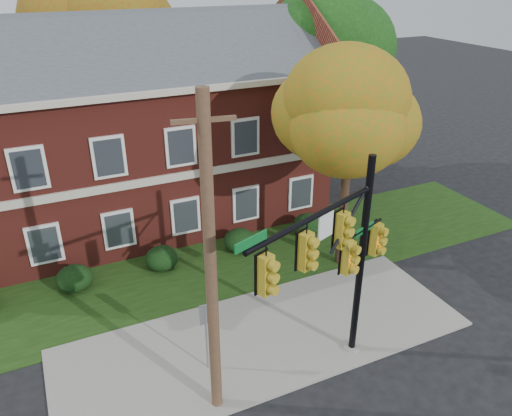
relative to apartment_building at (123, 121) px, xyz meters
name	(u,v)px	position (x,y,z in m)	size (l,w,h in m)	color
ground	(278,357)	(2.00, -11.95, -4.99)	(120.00, 120.00, 0.00)	black
sidewalk	(265,337)	(2.00, -10.95, -4.95)	(14.00, 5.00, 0.08)	gray
grass_strip	(213,266)	(2.00, -5.95, -4.97)	(30.00, 6.00, 0.04)	#193811
apartment_building	(123,121)	(0.00, 0.00, 0.00)	(18.80, 8.80, 9.74)	maroon
hedge_left	(74,278)	(-3.50, -5.25, -4.46)	(1.40, 1.26, 1.05)	black
hedge_center	(162,258)	(0.00, -5.25, -4.46)	(1.40, 1.26, 1.05)	black
hedge_right	(239,240)	(3.50, -5.25, -4.46)	(1.40, 1.26, 1.05)	black
hedge_far_right	(307,225)	(7.00, -5.25, -4.46)	(1.40, 1.26, 1.05)	black
tree_near_right	(359,110)	(7.22, -8.09, 1.68)	(4.50, 4.25, 8.58)	black
tree_right_rear	(326,35)	(11.31, 0.86, 3.13)	(6.30, 5.95, 10.62)	black
tree_far_rear	(111,16)	(1.34, 7.84, 3.86)	(6.84, 6.46, 11.52)	black
traffic_signal	(339,254)	(3.21, -13.13, -0.72)	(5.82, 2.34, 6.88)	gray
utility_pole	(211,269)	(-0.51, -12.95, -0.30)	(1.44, 0.35, 9.24)	#513926
sign_post	(206,326)	(-0.25, -11.48, -3.29)	(0.36, 0.07, 2.50)	slate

